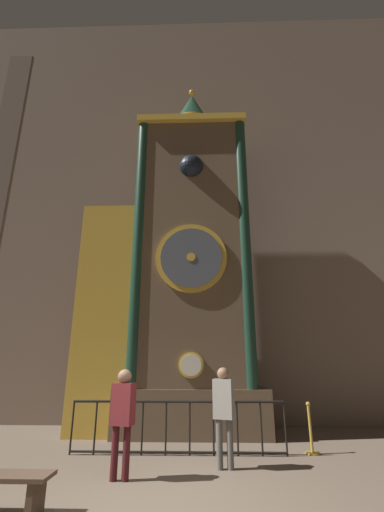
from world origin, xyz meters
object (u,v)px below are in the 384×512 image
object	(u,v)px
visitor_near	(123,411)
visitor_far	(224,406)
stanchion_post	(311,437)
clock_tower	(176,267)

from	to	relation	value
visitor_near	visitor_far	bearing A→B (deg)	35.53
stanchion_post	visitor_far	bearing A→B (deg)	-148.55
visitor_near	stanchion_post	xyz separation A→B (m)	(3.40, 1.70, -0.67)
visitor_near	visitor_far	xyz separation A→B (m)	(1.64, 0.62, 0.01)
visitor_near	visitor_far	size ratio (longest dim) A/B	0.99
visitor_far	stanchion_post	size ratio (longest dim) A/B	1.71
clock_tower	visitor_far	world-z (taller)	clock_tower
clock_tower	visitor_near	xyz separation A→B (m)	(-0.55, -3.43, -3.33)
visitor_far	stanchion_post	bearing A→B (deg)	50.46
visitor_near	clock_tower	bearing A→B (deg)	95.63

